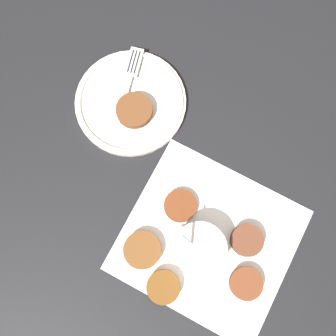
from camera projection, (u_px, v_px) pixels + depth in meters
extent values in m
plane|color=black|center=(205.00, 238.00, 0.79)|extent=(4.00, 4.00, 0.00)
cube|color=white|center=(208.00, 241.00, 0.78)|extent=(0.36, 0.34, 0.00)
cylinder|color=silver|center=(199.00, 249.00, 0.75)|extent=(0.10, 0.10, 0.06)
cylinder|color=orange|center=(199.00, 249.00, 0.76)|extent=(0.09, 0.09, 0.03)
cone|color=silver|center=(175.00, 240.00, 0.73)|extent=(0.02, 0.02, 0.02)
cylinder|color=silver|center=(191.00, 243.00, 0.71)|extent=(0.05, 0.01, 0.10)
cylinder|color=brown|center=(246.00, 283.00, 0.75)|extent=(0.06, 0.06, 0.02)
cylinder|color=brown|center=(163.00, 287.00, 0.75)|extent=(0.07, 0.07, 0.02)
cylinder|color=brown|center=(180.00, 206.00, 0.79)|extent=(0.07, 0.07, 0.01)
cylinder|color=brown|center=(247.00, 240.00, 0.77)|extent=(0.06, 0.06, 0.02)
cylinder|color=brown|center=(142.00, 250.00, 0.77)|extent=(0.07, 0.07, 0.02)
cylinder|color=silver|center=(131.00, 103.00, 0.84)|extent=(0.24, 0.24, 0.01)
torus|color=silver|center=(130.00, 101.00, 0.83)|extent=(0.23, 0.23, 0.01)
cylinder|color=brown|center=(134.00, 110.00, 0.81)|extent=(0.08, 0.08, 0.02)
cube|color=silver|center=(123.00, 99.00, 0.82)|extent=(0.03, 0.11, 0.00)
cube|color=silver|center=(134.00, 62.00, 0.84)|extent=(0.04, 0.07, 0.00)
cube|color=black|center=(137.00, 62.00, 0.84)|extent=(0.01, 0.05, 0.00)
cube|color=black|center=(134.00, 61.00, 0.84)|extent=(0.01, 0.05, 0.00)
cube|color=black|center=(131.00, 61.00, 0.84)|extent=(0.01, 0.05, 0.00)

